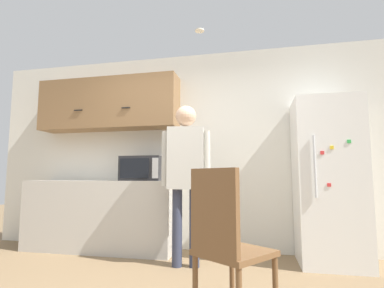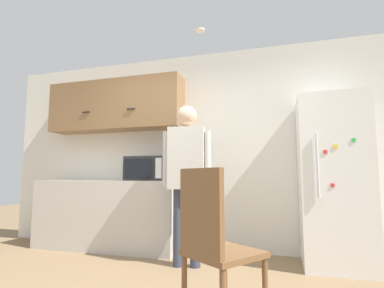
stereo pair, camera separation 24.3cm
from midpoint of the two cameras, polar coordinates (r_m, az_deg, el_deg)
name	(u,v)px [view 1 (the left image)]	position (r m, az deg, el deg)	size (l,w,h in m)	color
back_wall	(192,149)	(4.16, -1.62, -1.03)	(6.00, 0.06, 2.70)	silver
counter	(101,215)	(4.33, -18.51, -12.72)	(2.03, 0.56, 0.92)	#BCB7AD
upper_cabinets	(108,105)	(4.51, -17.15, 7.20)	(2.03, 0.38, 0.72)	olive
microwave	(143,169)	(3.98, -11.02, -4.61)	(0.54, 0.37, 0.31)	#232326
person	(186,166)	(3.36, -3.28, -4.24)	(0.55, 0.27, 1.78)	#33384C
refrigerator	(328,180)	(3.71, 22.73, -6.40)	(0.71, 0.71, 1.86)	white
chair	(225,238)	(2.17, 3.00, -17.44)	(0.64, 0.64, 1.03)	brown
ceiling_light	(200,31)	(3.76, -0.53, 20.82)	(0.11, 0.11, 0.01)	white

